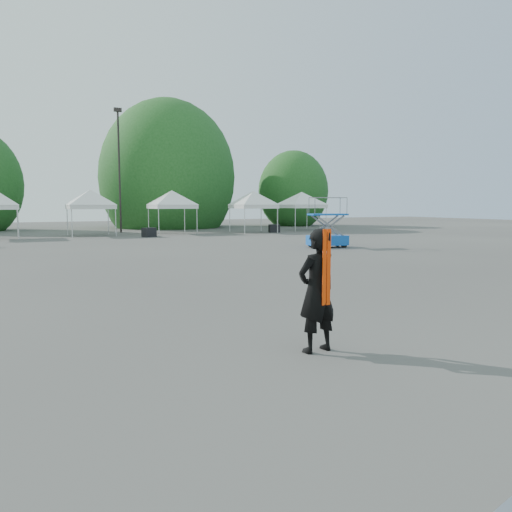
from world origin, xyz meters
name	(u,v)px	position (x,y,z in m)	size (l,w,h in m)	color
ground	(288,316)	(0.00, 0.00, 0.00)	(120.00, 120.00, 0.00)	#474442
light_pole_east	(119,163)	(3.00, 32.00, 5.52)	(0.60, 0.25, 9.80)	black
tree_mid_e	(168,178)	(9.00, 39.00, 4.84)	(5.12, 5.12, 7.79)	#382314
tree_far_e	(293,191)	(22.00, 37.00, 3.63)	(3.84, 3.84, 5.84)	#382314
tent_e	(90,193)	(0.28, 28.97, 3.06)	(4.45, 4.45, 3.88)	silver
tent_f	(172,194)	(6.32, 28.86, 3.06)	(4.49, 4.49, 3.88)	silver
tent_g	(253,194)	(12.59, 27.36, 3.06)	(4.36, 4.36, 3.88)	silver
tent_h	(302,195)	(17.92, 28.66, 3.06)	(4.67, 4.67, 3.88)	silver
man	(317,291)	(-0.83, -2.34, 0.97)	(0.76, 0.56, 1.93)	black
scissor_lift	(328,222)	(10.02, 13.16, 1.33)	(2.21, 1.41, 2.64)	#0C3AA2
crate_mid	(149,232)	(3.65, 25.60, 0.32)	(0.83, 0.65, 0.65)	black
crate_east	(274,228)	(14.17, 26.72, 0.32)	(0.83, 0.64, 0.64)	black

